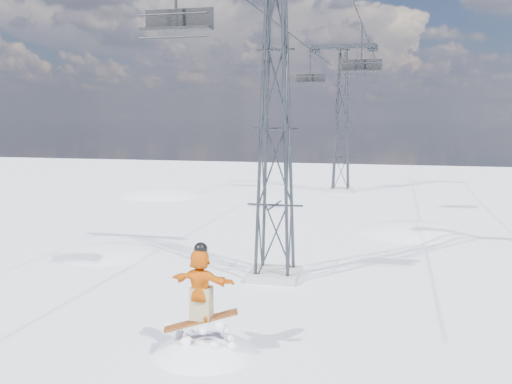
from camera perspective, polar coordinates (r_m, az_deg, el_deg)
ground at (r=14.27m, az=-8.44°, el=-17.11°), size 120.00×120.00×0.00m
snow_terrain at (r=37.94m, az=-2.43°, el=-16.59°), size 39.00×37.00×22.00m
lift_tower_near at (r=20.41m, az=1.95°, el=6.25°), size 5.20×1.80×11.43m
lift_tower_far at (r=45.16m, az=8.57°, el=6.90°), size 5.20×1.80×11.43m
haul_cables at (r=32.12m, az=6.42°, el=16.33°), size 4.46×51.00×0.06m
lift_chair_near at (r=17.70m, az=-7.90°, el=16.55°), size 2.14×0.62×2.66m
lift_chair_mid at (r=32.41m, az=10.49°, el=12.24°), size 2.22×0.64×2.76m
lift_chair_far at (r=43.44m, az=5.45°, el=11.17°), size 2.18×0.63×2.71m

